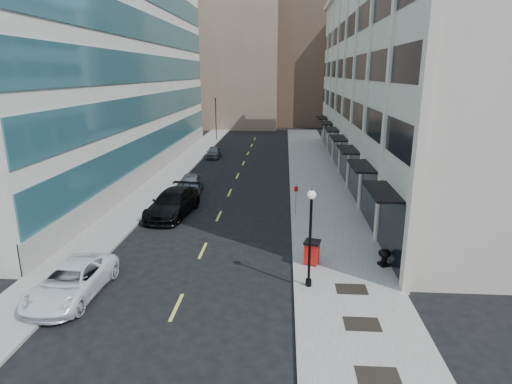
# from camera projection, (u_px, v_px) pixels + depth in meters

# --- Properties ---
(ground) EXTENTS (160.00, 160.00, 0.00)m
(ground) POSITION_uv_depth(u_px,v_px,m) (164.00, 335.00, 16.21)
(ground) COLOR black
(ground) RESTS_ON ground
(sidewalk_right) EXTENTS (5.00, 80.00, 0.15)m
(sidewalk_right) POSITION_uv_depth(u_px,v_px,m) (321.00, 193.00, 34.93)
(sidewalk_right) COLOR gray
(sidewalk_right) RESTS_ON ground
(sidewalk_left) EXTENTS (3.00, 80.00, 0.15)m
(sidewalk_left) POSITION_uv_depth(u_px,v_px,m) (153.00, 190.00, 35.83)
(sidewalk_left) COLOR gray
(sidewalk_left) RESTS_ON ground
(building_right) EXTENTS (15.30, 46.50, 18.25)m
(building_right) POSITION_uv_depth(u_px,v_px,m) (424.00, 80.00, 38.65)
(building_right) COLOR beige
(building_right) RESTS_ON ground
(building_left) EXTENTS (16.14, 46.00, 20.00)m
(building_left) POSITION_uv_depth(u_px,v_px,m) (70.00, 68.00, 40.49)
(building_left) COLOR white
(building_left) RESTS_ON ground
(skyline_tan_near) EXTENTS (14.00, 18.00, 28.00)m
(skyline_tan_near) POSITION_uv_depth(u_px,v_px,m) (240.00, 48.00, 78.04)
(skyline_tan_near) COLOR #957661
(skyline_tan_near) RESTS_ON ground
(skyline_brown) EXTENTS (12.00, 16.00, 34.00)m
(skyline_brown) POSITION_uv_depth(u_px,v_px,m) (305.00, 32.00, 80.31)
(skyline_brown) COLOR brown
(skyline_brown) RESTS_ON ground
(skyline_tan_far) EXTENTS (12.00, 14.00, 22.00)m
(skyline_tan_far) POSITION_uv_depth(u_px,v_px,m) (197.00, 66.00, 89.10)
(skyline_tan_far) COLOR #957661
(skyline_tan_far) RESTS_ON ground
(skyline_stone) EXTENTS (10.00, 14.00, 20.00)m
(skyline_stone) POSITION_uv_depth(u_px,v_px,m) (362.00, 70.00, 75.79)
(skyline_stone) COLOR beige
(skyline_stone) RESTS_ON ground
(grate_near) EXTENTS (1.40, 1.00, 0.01)m
(grate_near) POSITION_uv_depth(u_px,v_px,m) (378.00, 377.00, 13.76)
(grate_near) COLOR black
(grate_near) RESTS_ON sidewalk_right
(grate_mid) EXTENTS (1.40, 1.00, 0.01)m
(grate_mid) POSITION_uv_depth(u_px,v_px,m) (362.00, 324.00, 16.65)
(grate_mid) COLOR black
(grate_mid) RESTS_ON sidewalk_right
(grate_far) EXTENTS (1.40, 1.00, 0.01)m
(grate_far) POSITION_uv_depth(u_px,v_px,m) (351.00, 289.00, 19.34)
(grate_far) COLOR black
(grate_far) RESTS_ON sidewalk_right
(road_centerline) EXTENTS (0.15, 68.20, 0.01)m
(road_centerline) POSITION_uv_depth(u_px,v_px,m) (225.00, 203.00, 32.55)
(road_centerline) COLOR #D8CC4C
(road_centerline) RESTS_ON ground
(traffic_signal) EXTENTS (0.66, 0.66, 6.98)m
(traffic_signal) POSITION_uv_depth(u_px,v_px,m) (215.00, 101.00, 61.15)
(traffic_signal) COLOR black
(traffic_signal) RESTS_ON ground
(car_white_van) EXTENTS (2.60, 5.34, 1.46)m
(car_white_van) POSITION_uv_depth(u_px,v_px,m) (71.00, 282.00, 18.79)
(car_white_van) COLOR white
(car_white_van) RESTS_ON ground
(car_black_pickup) EXTENTS (3.23, 6.31, 1.75)m
(car_black_pickup) POSITION_uv_depth(u_px,v_px,m) (173.00, 203.00, 29.63)
(car_black_pickup) COLOR black
(car_black_pickup) RESTS_ON ground
(car_silver_sedan) EXTENTS (2.19, 4.69, 1.55)m
(car_silver_sedan) POSITION_uv_depth(u_px,v_px,m) (190.00, 184.00, 35.09)
(car_silver_sedan) COLOR gray
(car_silver_sedan) RESTS_ON ground
(car_grey_sedan) EXTENTS (1.66, 3.86, 1.30)m
(car_grey_sedan) POSITION_uv_depth(u_px,v_px,m) (214.00, 152.00, 49.91)
(car_grey_sedan) COLOR slate
(car_grey_sedan) RESTS_ON ground
(trash_bin) EXTENTS (0.94, 0.95, 1.24)m
(trash_bin) POSITION_uv_depth(u_px,v_px,m) (312.00, 251.00, 21.76)
(trash_bin) COLOR red
(trash_bin) RESTS_ON sidewalk_right
(lamppost) EXTENTS (0.39, 0.39, 4.66)m
(lamppost) POSITION_uv_depth(u_px,v_px,m) (310.00, 230.00, 18.92)
(lamppost) COLOR black
(lamppost) RESTS_ON sidewalk_right
(sign_post) EXTENTS (0.25, 0.11, 2.21)m
(sign_post) POSITION_uv_depth(u_px,v_px,m) (296.00, 195.00, 28.95)
(sign_post) COLOR slate
(sign_post) RESTS_ON sidewalk_right
(urn_planter) EXTENTS (0.64, 0.64, 0.89)m
(urn_planter) POSITION_uv_depth(u_px,v_px,m) (384.00, 256.00, 21.58)
(urn_planter) COLOR black
(urn_planter) RESTS_ON sidewalk_right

